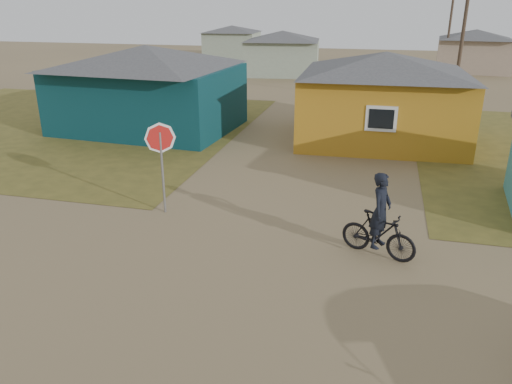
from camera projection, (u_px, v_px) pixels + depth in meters
ground at (245, 301)px, 10.54m from camera, size 120.00×120.00×0.00m
grass_nw at (48, 124)px, 25.48m from camera, size 20.00×18.00×0.00m
house_teal at (148, 87)px, 23.95m from camera, size 8.93×7.08×4.00m
house_yellow at (383, 96)px, 21.93m from camera, size 7.72×6.76×3.90m
house_pale_west at (282, 52)px, 42.01m from camera, size 7.04×6.15×3.60m
house_beige_east at (474, 50)px, 43.81m from camera, size 6.95×6.05×3.60m
house_pale_north at (232, 41)px, 54.73m from camera, size 6.28×5.81×3.40m
utility_pole_near at (463, 35)px, 27.50m from camera, size 1.40×0.20×8.00m
utility_pole_far at (450, 23)px, 41.75m from camera, size 1.40×0.20×8.00m
stop_sign at (161, 148)px, 14.25m from camera, size 0.89×0.16×2.73m
cyclist at (379, 227)px, 12.14m from camera, size 1.98×1.19×2.16m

